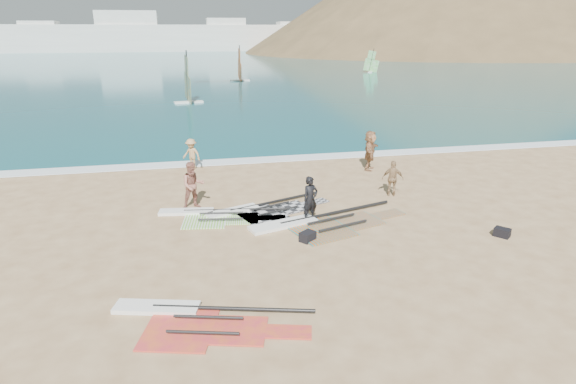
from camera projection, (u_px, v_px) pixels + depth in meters
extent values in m
plane|color=tan|center=(358.00, 262.00, 14.51)|extent=(300.00, 300.00, 0.00)
cube|color=#0C5254|center=(197.00, 54.00, 136.70)|extent=(300.00, 240.00, 0.06)
cube|color=white|center=(279.00, 160.00, 25.90)|extent=(300.00, 1.20, 0.04)
cube|color=white|center=(129.00, 38.00, 148.07)|extent=(160.00, 8.00, 8.00)
cube|color=white|center=(41.00, 37.00, 142.90)|extent=(10.00, 7.00, 9.00)
cube|color=white|center=(128.00, 31.00, 147.42)|extent=(18.00, 7.00, 12.00)
cube|color=white|center=(226.00, 35.00, 153.75)|extent=(12.00, 7.00, 10.00)
cube|color=white|center=(302.00, 36.00, 158.91)|extent=(16.00, 7.00, 9.00)
cube|color=white|center=(359.00, 33.00, 162.59)|extent=(10.00, 7.00, 11.00)
cone|color=brown|center=(470.00, 52.00, 151.86)|extent=(143.00, 143.00, 45.00)
cone|color=brown|center=(544.00, 49.00, 168.12)|extent=(70.00, 70.00, 28.00)
cube|color=#242427|center=(261.00, 215.00, 18.15)|extent=(2.10, 2.21, 0.04)
cube|color=#242427|center=(292.00, 208.00, 18.87)|extent=(1.56, 1.51, 0.04)
cube|color=#242427|center=(315.00, 202.00, 19.46)|extent=(1.17, 0.87, 0.04)
cylinder|color=black|center=(276.00, 201.00, 19.34)|extent=(3.82, 1.52, 0.10)
cylinder|color=black|center=(271.00, 206.00, 18.66)|extent=(1.59, 0.66, 0.07)
cylinder|color=black|center=(279.00, 211.00, 18.17)|extent=(1.59, 0.66, 0.07)
cube|color=white|center=(232.00, 212.00, 18.36)|extent=(2.18, 1.28, 0.12)
cube|color=#6CC325|center=(205.00, 220.00, 17.65)|extent=(1.76, 1.91, 0.04)
cube|color=#6CC325|center=(242.00, 219.00, 17.74)|extent=(1.34, 1.27, 0.04)
cube|color=#6CC325|center=(272.00, 218.00, 17.81)|extent=(1.09, 0.65, 0.04)
cylinder|color=black|center=(236.00, 210.00, 18.42)|extent=(3.89, 0.65, 0.09)
cylinder|color=black|center=(221.00, 213.00, 17.93)|extent=(1.61, 0.30, 0.07)
cylinder|color=black|center=(220.00, 219.00, 17.36)|extent=(1.61, 0.30, 0.07)
cube|color=white|center=(186.00, 212.00, 18.31)|extent=(2.10, 0.84, 0.12)
cube|color=#FF4700|center=(320.00, 230.00, 16.80)|extent=(2.41, 2.55, 0.04)
cube|color=#FF4700|center=(359.00, 221.00, 17.56)|extent=(1.80, 1.73, 0.04)
cube|color=#FF4700|center=(388.00, 214.00, 18.19)|extent=(1.39, 0.96, 0.04)
cylinder|color=black|center=(337.00, 212.00, 18.18)|extent=(4.66, 1.49, 0.12)
cylinder|color=black|center=(331.00, 219.00, 17.39)|extent=(1.94, 0.65, 0.08)
cylinder|color=black|center=(343.00, 226.00, 16.78)|extent=(1.94, 0.65, 0.08)
cube|color=white|center=(283.00, 225.00, 17.13)|extent=(2.61, 1.38, 0.12)
cube|color=#CB2248|center=(180.00, 329.00, 11.24)|extent=(1.99, 2.12, 0.04)
cube|color=#CB2248|center=(240.00, 331.00, 11.17)|extent=(1.49, 1.43, 0.04)
cube|color=#CB2248|center=(289.00, 332.00, 11.11)|extent=(1.16, 0.79, 0.04)
cylinder|color=black|center=(234.00, 309.00, 11.90)|extent=(3.94, 1.16, 0.10)
cylinder|color=black|center=(208.00, 317.00, 11.45)|extent=(1.63, 0.51, 0.07)
cylinder|color=black|center=(203.00, 332.00, 10.87)|extent=(1.63, 0.51, 0.07)
cube|color=white|center=(157.00, 308.00, 12.01)|extent=(2.19, 1.11, 0.12)
cube|color=black|center=(308.00, 237.00, 15.90)|extent=(0.62, 0.60, 0.32)
cube|color=black|center=(502.00, 232.00, 16.25)|extent=(0.58, 0.61, 0.30)
imported|color=black|center=(310.00, 199.00, 17.37)|extent=(0.71, 0.59, 1.68)
imported|color=#A26555|center=(193.00, 185.00, 18.62)|extent=(1.03, 0.87, 1.86)
imported|color=tan|center=(191.00, 154.00, 23.88)|extent=(1.15, 1.07, 1.55)
imported|color=#9A7852|center=(393.00, 179.00, 20.06)|extent=(0.96, 0.66, 1.51)
imported|color=#A7754D|center=(370.00, 150.00, 23.76)|extent=(1.41, 1.87, 1.97)
cube|color=white|center=(189.00, 102.00, 45.61)|extent=(2.78, 1.20, 0.16)
cube|color=gold|center=(188.00, 88.00, 45.19)|extent=(0.58, 3.27, 2.93)
cube|color=gold|center=(186.00, 66.00, 44.54)|extent=(0.35, 1.84, 2.04)
cylinder|color=black|center=(187.00, 76.00, 44.83)|extent=(0.26, 0.93, 4.66)
cube|color=white|center=(240.00, 80.00, 65.05)|extent=(2.61, 0.83, 0.15)
cube|color=#B42208|center=(240.00, 71.00, 64.65)|extent=(0.16, 3.18, 2.83)
cube|color=#B42208|center=(239.00, 56.00, 64.02)|extent=(0.11, 1.79, 1.96)
cylinder|color=black|center=(239.00, 63.00, 64.30)|extent=(0.14, 0.90, 4.48)
cube|color=white|center=(371.00, 72.00, 78.21)|extent=(1.61, 2.11, 0.12)
cube|color=green|center=(371.00, 65.00, 77.88)|extent=(2.23, 1.38, 2.28)
cube|color=green|center=(372.00, 55.00, 77.38)|extent=(1.27, 0.80, 1.59)
cylinder|color=black|center=(371.00, 60.00, 77.60)|extent=(0.66, 0.45, 3.62)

